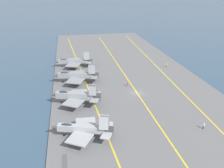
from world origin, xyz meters
TOP-DOWN VIEW (x-y plane):
  - ground_plane at (0.00, 0.00)m, footprint 2000.00×2000.00m
  - carrier_deck at (0.00, 0.00)m, footprint 203.26×55.27m
  - deck_stripe_foul_line at (0.00, -15.20)m, footprint 182.78×8.22m
  - deck_stripe_centerline at (0.00, 0.00)m, footprint 182.93×0.36m
  - deck_stripe_edge_line at (0.00, 15.20)m, footprint 182.59×11.91m
  - parked_jet_nearest at (-21.50, 19.43)m, footprint 11.98×15.31m
  - parked_jet_second at (-4.33, 20.25)m, footprint 12.28×15.72m
  - parked_jet_third at (13.11, 19.28)m, footprint 14.09×17.18m
  - parked_jet_fourth at (31.43, 19.43)m, footprint 13.67×17.09m
  - crew_red_vest at (5.97, 1.78)m, footprint 0.45×0.38m
  - crew_white_vest at (-23.55, -10.33)m, footprint 0.42×0.32m
  - crew_yellow_vest at (22.95, -20.21)m, footprint 0.42×0.46m

SIDE VIEW (x-z plane):
  - ground_plane at x=0.00m, z-range 0.00..0.00m
  - carrier_deck at x=0.00m, z-range 0.00..0.40m
  - deck_stripe_foul_line at x=0.00m, z-range 0.40..0.41m
  - deck_stripe_centerline at x=0.00m, z-range 0.40..0.41m
  - deck_stripe_edge_line at x=0.00m, z-range 0.40..0.41m
  - crew_red_vest at x=5.97m, z-range 0.48..2.15m
  - crew_white_vest at x=-23.55m, z-range 0.49..2.21m
  - crew_yellow_vest at x=22.95m, z-range 0.49..2.26m
  - parked_jet_nearest at x=-21.50m, z-range -0.29..5.84m
  - parked_jet_fourth at x=31.43m, z-range -0.45..6.12m
  - parked_jet_third at x=13.11m, z-range -0.29..6.55m
  - parked_jet_second at x=-4.33m, z-range -0.01..6.44m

